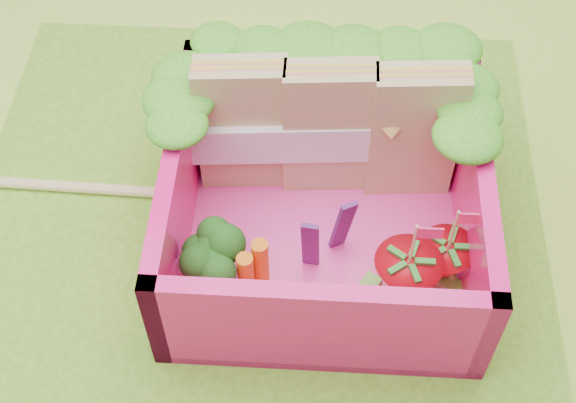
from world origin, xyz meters
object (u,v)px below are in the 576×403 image
(strawberry_left, at_px, (405,280))
(strawberry_right, at_px, (444,263))
(bento_box, at_px, (325,200))
(sandwich_stack, at_px, (329,129))
(chopsticks, at_px, (59,186))
(broccoli, at_px, (209,257))

(strawberry_left, relative_size, strawberry_right, 1.08)
(bento_box, relative_size, strawberry_right, 2.72)
(strawberry_left, bearing_deg, bento_box, 135.83)
(strawberry_left, distance_m, strawberry_right, 0.19)
(sandwich_stack, relative_size, chopsticks, 0.58)
(bento_box, distance_m, strawberry_left, 0.48)
(strawberry_left, height_order, chopsticks, strawberry_left)
(bento_box, bearing_deg, strawberry_left, -44.17)
(bento_box, height_order, strawberry_left, strawberry_left)
(broccoli, xyz_separation_m, strawberry_right, (0.96, 0.06, -0.06))
(broccoli, bearing_deg, chopsticks, 147.60)
(broccoli, distance_m, strawberry_left, 0.79)
(strawberry_right, bearing_deg, strawberry_left, -148.06)
(bento_box, height_order, strawberry_right, bento_box)
(strawberry_right, distance_m, chopsticks, 1.79)
(broccoli, height_order, chopsticks, broccoli)
(bento_box, xyz_separation_m, strawberry_left, (0.34, -0.33, -0.08))
(sandwich_stack, bearing_deg, broccoli, -127.88)
(bento_box, relative_size, chopsticks, 0.61)
(bento_box, bearing_deg, strawberry_right, -24.11)
(strawberry_left, xyz_separation_m, strawberry_right, (0.16, 0.10, -0.02))
(bento_box, distance_m, strawberry_right, 0.56)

